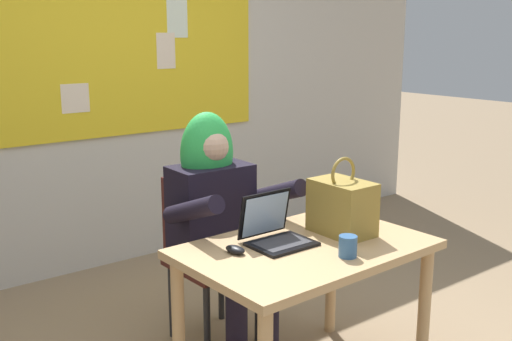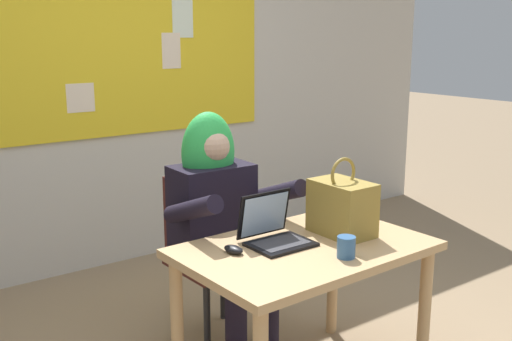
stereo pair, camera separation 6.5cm
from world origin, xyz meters
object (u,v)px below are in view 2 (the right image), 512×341
chair_at_desk (207,246)px  computer_mouse (233,249)px  desk_main (304,266)px  coffee_mug (346,247)px  handbag (342,207)px  laptop (274,232)px  person_costumed (219,211)px

chair_at_desk → computer_mouse: (-0.24, -0.62, 0.22)m
computer_mouse → chair_at_desk: bearing=59.8°
desk_main → coffee_mug: size_ratio=12.05×
handbag → coffee_mug: 0.33m
chair_at_desk → handbag: (0.33, -0.71, 0.34)m
laptop → coffee_mug: bearing=-68.0°
laptop → desk_main: bearing=-50.2°
desk_main → computer_mouse: computer_mouse is taller
computer_mouse → laptop: bearing=-9.1°
desk_main → chair_at_desk: 0.74m
desk_main → computer_mouse: (-0.32, 0.11, 0.12)m
desk_main → coffee_mug: bearing=-79.4°
coffee_mug → person_costumed: bearing=98.2°
computer_mouse → handbag: (0.57, -0.09, 0.12)m
desk_main → handbag: (0.25, 0.02, 0.24)m
chair_at_desk → coffee_mug: size_ratio=9.65×
chair_at_desk → computer_mouse: 0.70m
laptop → chair_at_desk: bearing=88.9°
person_costumed → handbag: size_ratio=3.35×
laptop → computer_mouse: 0.23m
chair_at_desk → laptop: bearing=-3.0°
person_costumed → handbag: person_costumed is taller
desk_main → person_costumed: size_ratio=0.90×
person_costumed → computer_mouse: 0.55m
laptop → computer_mouse: bearing=180.0°
desk_main → computer_mouse: bearing=160.7°
computer_mouse → coffee_mug: (0.36, -0.33, 0.03)m
person_costumed → laptop: (-0.01, -0.49, 0.02)m
desk_main → chair_at_desk: (-0.08, 0.73, -0.10)m
computer_mouse → handbag: bearing=-18.2°
handbag → coffee_mug: handbag is taller
person_costumed → computer_mouse: size_ratio=12.18×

